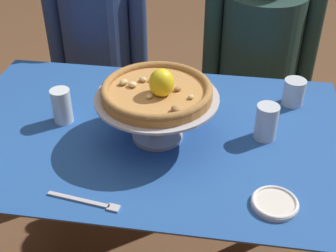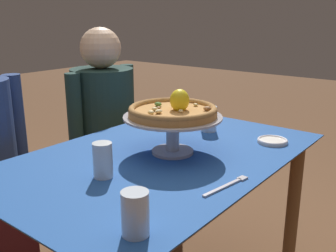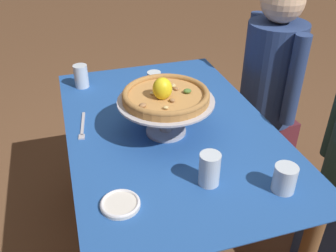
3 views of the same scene
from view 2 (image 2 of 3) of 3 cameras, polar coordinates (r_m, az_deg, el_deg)
The scene contains 10 objects.
dining_table at distance 1.54m, azimuth -0.98°, elevation -8.00°, with size 1.29×0.84×0.74m.
pizza_stand at distance 1.48m, azimuth 0.70°, elevation -0.03°, with size 0.38×0.38×0.15m.
pizza at distance 1.47m, azimuth 0.78°, elevation 2.37°, with size 0.34×0.34×0.10m.
water_glass_side_left at distance 1.30m, azimuth -9.59°, elevation -5.33°, with size 0.07×0.07×0.12m.
water_glass_side_right at distance 1.79m, azimuth 6.06°, elevation 0.81°, with size 0.07×0.07×0.12m.
water_glass_front_left at distance 0.96m, azimuth -4.85°, elevation -13.09°, with size 0.07×0.07×0.11m.
water_glass_back_right at distance 2.00m, azimuth 2.26°, elevation 2.18°, with size 0.08×0.08×0.09m.
side_plate at distance 1.69m, azimuth 15.18°, elevation -2.11°, with size 0.13×0.13×0.02m.
dinner_fork at distance 1.25m, azimuth 8.86°, elevation -8.60°, with size 0.21×0.05×0.01m.
diner_right at distance 2.29m, azimuth -9.35°, elevation -1.16°, with size 0.51×0.38×1.20m.
Camera 2 is at (-1.09, -0.89, 1.26)m, focal length 41.27 mm.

